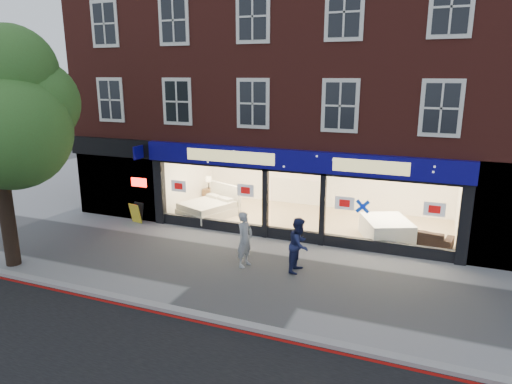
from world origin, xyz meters
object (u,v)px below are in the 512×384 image
Objects in this scene: display_bed at (209,208)px; pedestrian_grey at (245,239)px; mattress_stack at (386,229)px; sofa at (422,237)px; pedestrian_blue at (299,245)px; a_board at (137,213)px.

display_bed is 5.13m from pedestrian_grey.
mattress_stack is 1.15× the size of sofa.
pedestrian_blue is at bearing -14.87° from display_bed.
pedestrian_grey reaches higher than pedestrian_blue.
display_bed is 3.21× the size of a_board.
sofa is 2.47× the size of a_board.
mattress_stack is at bearing -27.34° from pedestrian_blue.
sofa is 4.79m from pedestrian_blue.
pedestrian_grey is at bearing -28.32° from display_bed.
sofa is at bearing 18.89° from a_board.
pedestrian_blue is (1.67, 0.24, -0.03)m from pedestrian_grey.
a_board reaches higher than sofa.
a_board is 0.48× the size of pedestrian_blue.
display_bed is at bearing 57.37° from pedestrian_blue.
pedestrian_blue reaches higher than mattress_stack.
mattress_stack is 4.16m from pedestrian_blue.
pedestrian_grey reaches higher than a_board.
pedestrian_blue reaches higher than display_bed.
pedestrian_blue is at bearing -121.38° from mattress_stack.
pedestrian_grey is (3.28, -3.92, 0.43)m from display_bed.
mattress_stack is at bearing 20.57° from a_board.
display_bed is at bearing 45.81° from a_board.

